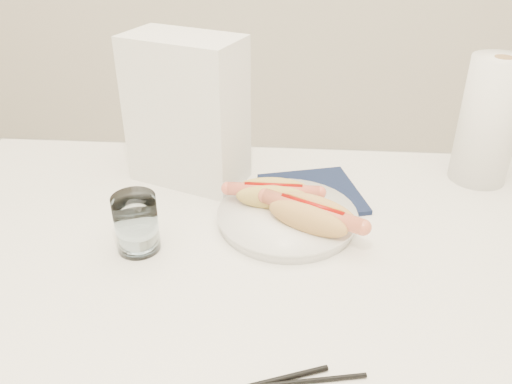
# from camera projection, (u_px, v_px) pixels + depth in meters

# --- Properties ---
(table) EXTENTS (1.20, 0.80, 0.75)m
(table) POSITION_uv_depth(u_px,v_px,m) (257.00, 293.00, 0.81)
(table) COLOR white
(table) RESTS_ON ground
(plate) EXTENTS (0.23, 0.23, 0.02)m
(plate) POSITION_uv_depth(u_px,v_px,m) (287.00, 219.00, 0.87)
(plate) COLOR white
(plate) RESTS_ON table
(hotdog_left) EXTENTS (0.15, 0.06, 0.04)m
(hotdog_left) POSITION_uv_depth(u_px,v_px,m) (273.00, 194.00, 0.88)
(hotdog_left) COLOR #DDBA58
(hotdog_left) RESTS_ON plate
(hotdog_right) EXTENTS (0.16, 0.12, 0.05)m
(hotdog_right) POSITION_uv_depth(u_px,v_px,m) (312.00, 215.00, 0.82)
(hotdog_right) COLOR tan
(hotdog_right) RESTS_ON plate
(water_glass) EXTENTS (0.07, 0.07, 0.09)m
(water_glass) POSITION_uv_depth(u_px,v_px,m) (136.00, 223.00, 0.79)
(water_glass) COLOR white
(water_glass) RESTS_ON table
(chopstick_far) EXTENTS (0.19, 0.04, 0.01)m
(chopstick_far) POSITION_uv_depth(u_px,v_px,m) (283.00, 384.00, 0.59)
(chopstick_far) COLOR black
(chopstick_far) RESTS_ON table
(napkin_box) EXTENTS (0.23, 0.18, 0.27)m
(napkin_box) POSITION_uv_depth(u_px,v_px,m) (187.00, 111.00, 0.95)
(napkin_box) COLOR white
(napkin_box) RESTS_ON table
(navy_napkin) EXTENTS (0.21, 0.21, 0.01)m
(navy_napkin) POSITION_uv_depth(u_px,v_px,m) (311.00, 193.00, 0.95)
(navy_napkin) COLOR #121B39
(navy_napkin) RESTS_ON table
(paper_towel_roll) EXTENTS (0.13, 0.13, 0.23)m
(paper_towel_roll) POSITION_uv_depth(u_px,v_px,m) (489.00, 121.00, 0.95)
(paper_towel_roll) COLOR white
(paper_towel_roll) RESTS_ON table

